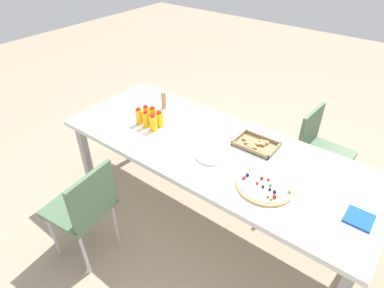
% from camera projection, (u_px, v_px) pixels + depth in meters
% --- Properties ---
extents(ground_plane, '(12.00, 12.00, 0.00)m').
position_uv_depth(ground_plane, '(210.00, 216.00, 2.84)').
color(ground_plane, gray).
extents(party_table, '(2.39, 0.92, 0.75)m').
position_uv_depth(party_table, '(213.00, 153.00, 2.44)').
color(party_table, silver).
rests_on(party_table, ground_plane).
extents(chair_near_left, '(0.44, 0.44, 0.83)m').
position_uv_depth(chair_near_left, '(84.00, 206.00, 2.26)').
color(chair_near_left, '#4C6B4C').
rests_on(chair_near_left, ground_plane).
extents(chair_far_right, '(0.42, 0.42, 0.83)m').
position_uv_depth(chair_far_right, '(320.00, 148.00, 2.82)').
color(chair_far_right, '#4C6B4C').
rests_on(chair_far_right, ground_plane).
extents(juice_bottle_0, '(0.06, 0.06, 0.14)m').
position_uv_depth(juice_bottle_0, '(139.00, 117.00, 2.62)').
color(juice_bottle_0, '#F8AB14').
rests_on(juice_bottle_0, party_table).
extents(juice_bottle_1, '(0.06, 0.06, 0.15)m').
position_uv_depth(juice_bottle_1, '(146.00, 119.00, 2.59)').
color(juice_bottle_1, '#F9AC14').
rests_on(juice_bottle_1, party_table).
extents(juice_bottle_2, '(0.06, 0.06, 0.14)m').
position_uv_depth(juice_bottle_2, '(153.00, 123.00, 2.55)').
color(juice_bottle_2, '#F9AC14').
rests_on(juice_bottle_2, party_table).
extents(juice_bottle_3, '(0.05, 0.05, 0.13)m').
position_uv_depth(juice_bottle_3, '(146.00, 113.00, 2.68)').
color(juice_bottle_3, '#FAAE14').
rests_on(juice_bottle_3, party_table).
extents(juice_bottle_4, '(0.06, 0.06, 0.15)m').
position_uv_depth(juice_bottle_4, '(153.00, 115.00, 2.64)').
color(juice_bottle_4, '#F8AE14').
rests_on(juice_bottle_4, party_table).
extents(juice_bottle_5, '(0.06, 0.06, 0.13)m').
position_uv_depth(juice_bottle_5, '(160.00, 119.00, 2.60)').
color(juice_bottle_5, '#F8AF14').
rests_on(juice_bottle_5, party_table).
extents(fruit_pizza, '(0.37, 0.37, 0.05)m').
position_uv_depth(fruit_pizza, '(265.00, 185.00, 2.04)').
color(fruit_pizza, tan).
rests_on(fruit_pizza, party_table).
extents(snack_tray, '(0.31, 0.22, 0.04)m').
position_uv_depth(snack_tray, '(256.00, 145.00, 2.40)').
color(snack_tray, olive).
rests_on(snack_tray, party_table).
extents(plate_stack, '(0.22, 0.22, 0.02)m').
position_uv_depth(plate_stack, '(211.00, 156.00, 2.30)').
color(plate_stack, silver).
rests_on(plate_stack, party_table).
extents(napkin_stack, '(0.15, 0.15, 0.01)m').
position_uv_depth(napkin_stack, '(359.00, 218.00, 1.83)').
color(napkin_stack, '#194CA5').
rests_on(napkin_stack, party_table).
extents(cardboard_tube, '(0.04, 0.04, 0.15)m').
position_uv_depth(cardboard_tube, '(164.00, 100.00, 2.83)').
color(cardboard_tube, '#9E7A56').
rests_on(cardboard_tube, party_table).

